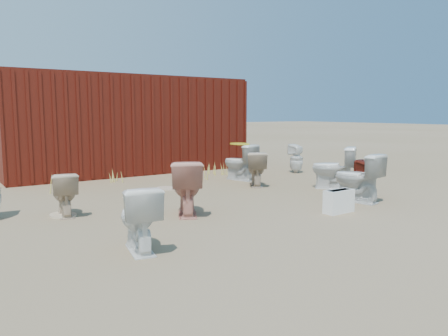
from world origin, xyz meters
TOP-DOWN VIEW (x-y plane):
  - ground at (0.00, 0.00)m, footprint 100.00×100.00m
  - shipping_container at (0.00, 5.20)m, footprint 6.00×2.40m
  - toilet_front_a at (-2.38, -1.26)m, footprint 0.54×0.78m
  - toilet_front_pink at (-1.11, -0.05)m, footprint 0.77×0.92m
  - toilet_front_c at (1.73, -0.86)m, footprint 0.60×0.88m
  - toilet_front_maroon at (2.20, -0.66)m, footprint 0.32×0.33m
  - toilet_front_e at (2.36, 0.24)m, footprint 0.86×0.95m
  - toilet_back_beige_left at (-2.62, 0.88)m, footprint 0.46×0.69m
  - toilet_back_beige_right at (1.32, 1.37)m, footprint 0.72×0.80m
  - toilet_back_yellowlid at (1.52, 2.22)m, footprint 0.65×0.88m
  - toilet_back_e at (3.38, 2.36)m, footprint 0.35×0.35m
  - yellow_lid at (1.52, 2.22)m, footprint 0.41×0.51m
  - loose_tank at (0.86, -1.23)m, footprint 0.51×0.22m
  - loose_lid_near at (-0.36, 2.08)m, footprint 0.48×0.56m
  - loose_lid_far at (-2.66, 0.89)m, footprint 0.44×0.52m
  - weed_clump_a at (-2.22, 2.85)m, footprint 0.36×0.36m
  - weed_clump_b at (0.78, 2.68)m, footprint 0.32×0.32m
  - weed_clump_c at (1.77, 2.94)m, footprint 0.36×0.36m
  - weed_clump_d at (-0.90, 3.50)m, footprint 0.30×0.30m
  - weed_clump_e at (1.54, 3.26)m, footprint 0.34×0.34m
  - weed_clump_f at (3.12, 0.33)m, footprint 0.28×0.28m

SIDE VIEW (x-z plane):
  - ground at x=0.00m, z-range 0.00..0.00m
  - loose_lid_near at x=-0.36m, z-range 0.00..0.02m
  - loose_lid_far at x=-2.66m, z-range 0.00..0.02m
  - weed_clump_f at x=3.12m, z-range 0.00..0.23m
  - weed_clump_e at x=1.54m, z-range 0.00..0.28m
  - weed_clump_c at x=1.77m, z-range 0.00..0.28m
  - weed_clump_d at x=-0.90m, z-range 0.00..0.29m
  - weed_clump_b at x=0.78m, z-range 0.00..0.32m
  - weed_clump_a at x=-2.22m, z-range 0.00..0.34m
  - loose_tank at x=0.86m, z-range 0.00..0.35m
  - toilet_back_beige_left at x=-2.62m, z-range 0.00..0.65m
  - toilet_front_maroon at x=2.20m, z-range 0.00..0.67m
  - toilet_back_beige_right at x=1.32m, z-range 0.00..0.71m
  - toilet_back_e at x=3.38m, z-range 0.00..0.72m
  - toilet_front_a at x=-2.38m, z-range 0.00..0.73m
  - toilet_back_yellowlid at x=1.52m, z-range 0.00..0.80m
  - toilet_front_pink at x=-1.11m, z-range 0.00..0.82m
  - toilet_front_c at x=1.73m, z-range 0.00..0.83m
  - toilet_front_e at x=2.36m, z-range 0.00..0.84m
  - yellow_lid at x=1.52m, z-range 0.80..0.83m
  - shipping_container at x=0.00m, z-range 0.00..2.40m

